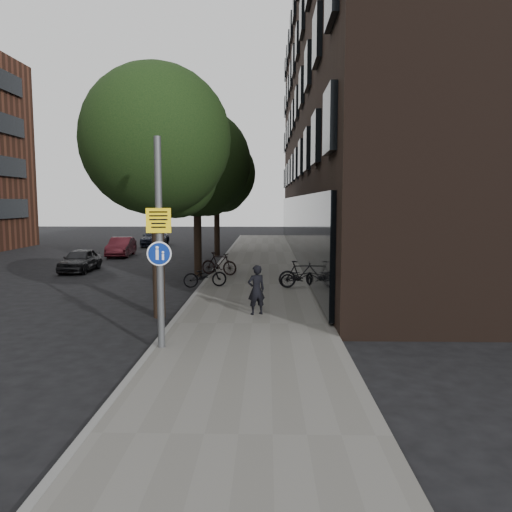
{
  "coord_description": "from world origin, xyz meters",
  "views": [
    {
      "loc": [
        0.66,
        -10.28,
        3.5
      ],
      "look_at": [
        0.36,
        3.44,
        2.0
      ],
      "focal_mm": 35.0,
      "sensor_mm": 36.0,
      "label": 1
    }
  ],
  "objects_px": {
    "pedestrian": "(256,290)",
    "parked_car_near": "(80,260)",
    "parked_bike_facade_near": "(301,277)",
    "signpost": "(159,243)"
  },
  "relations": [
    {
      "from": "pedestrian",
      "to": "parked_bike_facade_near",
      "type": "bearing_deg",
      "value": -131.66
    },
    {
      "from": "signpost",
      "to": "pedestrian",
      "type": "relative_size",
      "value": 3.23
    },
    {
      "from": "signpost",
      "to": "parked_bike_facade_near",
      "type": "distance_m",
      "value": 9.27
    },
    {
      "from": "signpost",
      "to": "pedestrian",
      "type": "bearing_deg",
      "value": 51.88
    },
    {
      "from": "parked_car_near",
      "to": "parked_bike_facade_near",
      "type": "bearing_deg",
      "value": -25.87
    },
    {
      "from": "signpost",
      "to": "parked_car_near",
      "type": "distance_m",
      "value": 15.22
    },
    {
      "from": "pedestrian",
      "to": "parked_bike_facade_near",
      "type": "xyz_separation_m",
      "value": [
        1.66,
        4.77,
        -0.33
      ]
    },
    {
      "from": "pedestrian",
      "to": "parked_bike_facade_near",
      "type": "distance_m",
      "value": 5.06
    },
    {
      "from": "pedestrian",
      "to": "parked_car_near",
      "type": "relative_size",
      "value": 0.44
    },
    {
      "from": "signpost",
      "to": "parked_car_near",
      "type": "height_order",
      "value": "signpost"
    }
  ]
}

